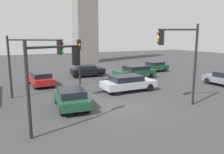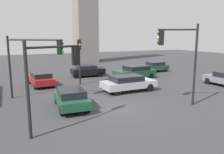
{
  "view_description": "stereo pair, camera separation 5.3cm",
  "coord_description": "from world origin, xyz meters",
  "px_view_note": "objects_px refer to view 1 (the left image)",
  "views": [
    {
      "loc": [
        -6.58,
        -12.8,
        4.81
      ],
      "look_at": [
        0.81,
        2.43,
        1.7
      ],
      "focal_mm": 35.39,
      "sensor_mm": 36.0,
      "label": 1
    },
    {
      "loc": [
        -6.53,
        -12.83,
        4.81
      ],
      "look_at": [
        0.81,
        2.43,
        1.7
      ],
      "focal_mm": 35.39,
      "sensor_mm": 36.0,
      "label": 2
    }
  ],
  "objects_px": {
    "car_7": "(135,72)",
    "traffic_light_3": "(79,53)",
    "traffic_light_2": "(55,68)",
    "car_1": "(87,71)",
    "traffic_light_1": "(179,50)",
    "car_2": "(128,83)",
    "car_3": "(71,98)",
    "traffic_light_0": "(34,54)",
    "car_5": "(41,79)",
    "car_4": "(154,66)"
  },
  "relations": [
    {
      "from": "car_4",
      "to": "car_7",
      "type": "xyz_separation_m",
      "value": [
        -5.03,
        -3.1,
        0.05
      ]
    },
    {
      "from": "car_4",
      "to": "traffic_light_3",
      "type": "bearing_deg",
      "value": 13.31
    },
    {
      "from": "traffic_light_0",
      "to": "car_3",
      "type": "bearing_deg",
      "value": -22.55
    },
    {
      "from": "car_1",
      "to": "traffic_light_3",
      "type": "bearing_deg",
      "value": -115.06
    },
    {
      "from": "car_3",
      "to": "car_4",
      "type": "relative_size",
      "value": 1.04
    },
    {
      "from": "traffic_light_3",
      "to": "car_7",
      "type": "xyz_separation_m",
      "value": [
        6.73,
        0.33,
        -2.39
      ]
    },
    {
      "from": "car_5",
      "to": "car_4",
      "type": "bearing_deg",
      "value": -85.44
    },
    {
      "from": "traffic_light_2",
      "to": "car_3",
      "type": "distance_m",
      "value": 4.26
    },
    {
      "from": "traffic_light_0",
      "to": "car_3",
      "type": "relative_size",
      "value": 1.16
    },
    {
      "from": "traffic_light_2",
      "to": "car_5",
      "type": "relative_size",
      "value": 1.08
    },
    {
      "from": "traffic_light_2",
      "to": "car_1",
      "type": "relative_size",
      "value": 1.14
    },
    {
      "from": "traffic_light_0",
      "to": "car_1",
      "type": "distance_m",
      "value": 10.76
    },
    {
      "from": "traffic_light_0",
      "to": "traffic_light_2",
      "type": "relative_size",
      "value": 1.05
    },
    {
      "from": "traffic_light_2",
      "to": "car_7",
      "type": "height_order",
      "value": "traffic_light_2"
    },
    {
      "from": "car_5",
      "to": "car_3",
      "type": "bearing_deg",
      "value": -178.0
    },
    {
      "from": "car_2",
      "to": "car_3",
      "type": "bearing_deg",
      "value": -157.27
    },
    {
      "from": "traffic_light_2",
      "to": "car_4",
      "type": "bearing_deg",
      "value": 15.26
    },
    {
      "from": "car_5",
      "to": "traffic_light_2",
      "type": "bearing_deg",
      "value": 172.38
    },
    {
      "from": "car_5",
      "to": "car_7",
      "type": "bearing_deg",
      "value": -98.49
    },
    {
      "from": "traffic_light_2",
      "to": "car_4",
      "type": "height_order",
      "value": "traffic_light_2"
    },
    {
      "from": "car_1",
      "to": "car_7",
      "type": "bearing_deg",
      "value": -34.66
    },
    {
      "from": "traffic_light_0",
      "to": "traffic_light_2",
      "type": "xyz_separation_m",
      "value": [
        0.26,
        -6.14,
        -0.25
      ]
    },
    {
      "from": "car_3",
      "to": "car_2",
      "type": "bearing_deg",
      "value": -62.25
    },
    {
      "from": "car_7",
      "to": "car_5",
      "type": "bearing_deg",
      "value": -10.2
    },
    {
      "from": "traffic_light_1",
      "to": "car_3",
      "type": "distance_m",
      "value": 8.09
    },
    {
      "from": "traffic_light_1",
      "to": "traffic_light_3",
      "type": "relative_size",
      "value": 1.25
    },
    {
      "from": "traffic_light_0",
      "to": "car_2",
      "type": "bearing_deg",
      "value": 31.89
    },
    {
      "from": "traffic_light_2",
      "to": "traffic_light_3",
      "type": "xyz_separation_m",
      "value": [
        4.42,
        9.98,
        -0.08
      ]
    },
    {
      "from": "traffic_light_1",
      "to": "car_1",
      "type": "xyz_separation_m",
      "value": [
        -1.97,
        13.42,
        -3.16
      ]
    },
    {
      "from": "car_2",
      "to": "car_3",
      "type": "xyz_separation_m",
      "value": [
        -5.86,
        -2.45,
        -0.04
      ]
    },
    {
      "from": "traffic_light_0",
      "to": "car_4",
      "type": "bearing_deg",
      "value": 60.6
    },
    {
      "from": "traffic_light_3",
      "to": "car_1",
      "type": "height_order",
      "value": "traffic_light_3"
    },
    {
      "from": "traffic_light_1",
      "to": "car_7",
      "type": "bearing_deg",
      "value": -77.13
    },
    {
      "from": "car_7",
      "to": "traffic_light_0",
      "type": "bearing_deg",
      "value": 14.7
    },
    {
      "from": "car_1",
      "to": "traffic_light_1",
      "type": "bearing_deg",
      "value": -77.7
    },
    {
      "from": "car_4",
      "to": "car_5",
      "type": "height_order",
      "value": "car_4"
    },
    {
      "from": "traffic_light_1",
      "to": "car_1",
      "type": "relative_size",
      "value": 1.39
    },
    {
      "from": "car_7",
      "to": "traffic_light_3",
      "type": "bearing_deg",
      "value": -2.58
    },
    {
      "from": "traffic_light_1",
      "to": "car_5",
      "type": "relative_size",
      "value": 1.31
    },
    {
      "from": "traffic_light_1",
      "to": "car_7",
      "type": "height_order",
      "value": "traffic_light_1"
    },
    {
      "from": "traffic_light_2",
      "to": "car_2",
      "type": "bearing_deg",
      "value": 12.01
    },
    {
      "from": "traffic_light_0",
      "to": "car_5",
      "type": "height_order",
      "value": "traffic_light_0"
    },
    {
      "from": "traffic_light_1",
      "to": "car_2",
      "type": "xyz_separation_m",
      "value": [
        -1.14,
        4.97,
        -3.14
      ]
    },
    {
      "from": "traffic_light_3",
      "to": "car_2",
      "type": "relative_size",
      "value": 0.95
    },
    {
      "from": "traffic_light_0",
      "to": "traffic_light_3",
      "type": "bearing_deg",
      "value": 76.1
    },
    {
      "from": "traffic_light_0",
      "to": "car_2",
      "type": "xyz_separation_m",
      "value": [
        7.7,
        -0.65,
        -2.74
      ]
    },
    {
      "from": "car_1",
      "to": "car_7",
      "type": "xyz_separation_m",
      "value": [
        4.54,
        -3.62,
        0.04
      ]
    },
    {
      "from": "car_1",
      "to": "car_3",
      "type": "distance_m",
      "value": 12.01
    },
    {
      "from": "traffic_light_0",
      "to": "car_2",
      "type": "distance_m",
      "value": 8.2
    },
    {
      "from": "car_1",
      "to": "car_3",
      "type": "bearing_deg",
      "value": -110.82
    }
  ]
}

